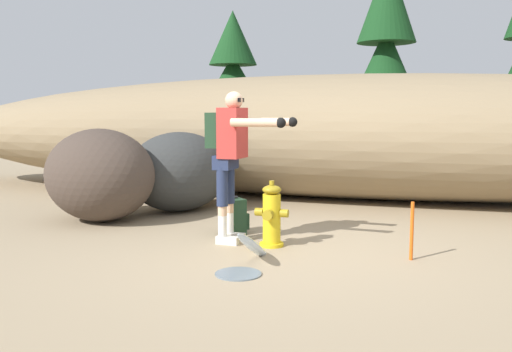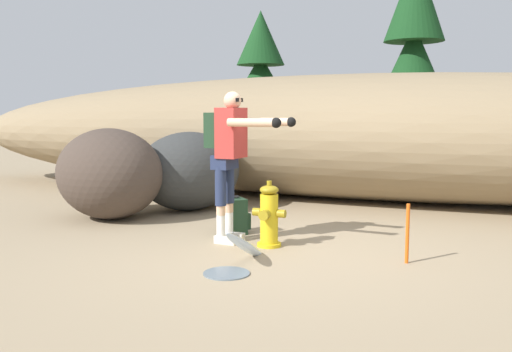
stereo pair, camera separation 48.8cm
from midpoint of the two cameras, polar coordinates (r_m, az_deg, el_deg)
name	(u,v)px [view 2 (the right image)]	position (r m, az deg, el deg)	size (l,w,h in m)	color
ground_plane	(279,253)	(5.98, 4.82, -8.06)	(56.00, 56.00, 0.04)	#998466
dirt_embankment	(357,136)	(9.70, 11.87, 4.05)	(16.93, 3.20, 2.15)	#897556
fire_hydrant	(269,216)	(6.11, 3.65, -4.25)	(0.38, 0.33, 0.74)	gold
hydrant_water_jet	(244,251)	(5.50, 1.26, -7.86)	(0.44, 1.22, 0.57)	silver
utility_worker	(231,147)	(6.21, -0.42, 3.00)	(0.99, 0.56, 1.73)	beige
spare_backpack	(236,216)	(6.78, -0.01, -4.22)	(0.36, 0.36, 0.47)	#1E3823
boulder_large	(189,171)	(8.37, -5.30, 0.51)	(1.66, 1.26, 1.20)	#333534
boulder_mid	(110,174)	(7.87, -13.32, 0.23)	(1.61, 1.38, 1.27)	#44382F
pine_tree_far_left	(261,74)	(18.33, 1.26, 10.54)	(2.43, 2.43, 4.78)	#47331E
pine_tree_left	(413,56)	(15.76, 16.95, 11.84)	(2.47, 2.47, 5.70)	#47331E
survey_stake	(407,234)	(5.72, 17.90, -5.75)	(0.04, 0.04, 0.60)	#E55914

